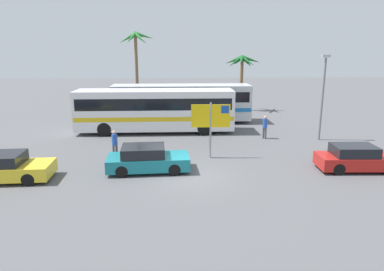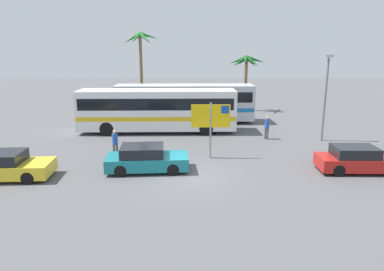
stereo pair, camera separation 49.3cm
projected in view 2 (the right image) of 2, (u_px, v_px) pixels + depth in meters
The scene contains 12 objects.
ground at pixel (184, 175), 17.37m from camera, with size 120.00×120.00×0.00m, color #565659.
bus_front_coach at pixel (157, 108), 26.04m from camera, with size 11.59×2.62×3.17m.
bus_rear_coach at pixel (184, 101), 29.60m from camera, with size 11.59×2.62×3.17m.
ferry_sign at pixel (212, 118), 19.57m from camera, with size 2.20×0.11×3.20m.
car_yellow at pixel (3, 166), 16.75m from camera, with size 4.43×2.01×1.32m.
car_red at pixel (357, 160), 17.72m from camera, with size 4.11×1.80×1.32m.
car_teal at pixel (146, 159), 17.86m from camera, with size 4.25×2.06×1.32m.
pedestrian_by_bus at pixel (267, 126), 24.10m from camera, with size 0.32×0.32×1.62m.
pedestrian_near_sign at pixel (115, 142), 19.92m from camera, with size 0.32×0.32×1.64m.
lamp_post_left_side at pixel (326, 94), 23.16m from camera, with size 0.56×0.20×5.75m.
palm_tree_seaside at pixel (246, 65), 34.40m from camera, with size 3.61×3.59×5.53m.
palm_tree_inland at pixel (141, 47), 35.91m from camera, with size 3.70×3.58×7.85m.
Camera 2 is at (0.07, -16.39, 6.10)m, focal length 32.60 mm.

